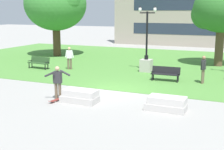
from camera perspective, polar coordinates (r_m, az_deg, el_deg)
name	(u,v)px	position (r m, az deg, el deg)	size (l,w,h in m)	color
ground_plane	(115,91)	(17.47, 0.59, -2.91)	(140.00, 140.00, 0.00)	gray
grass_lawn	(161,64)	(26.76, 9.01, 2.04)	(40.00, 20.00, 0.02)	#4C8438
concrete_block_center	(80,96)	(15.29, -5.87, -3.89)	(1.80, 0.90, 0.64)	#BCB7B2
concrete_block_left	(166,104)	(14.19, 9.90, -5.22)	(1.80, 0.90, 0.64)	#BCB7B2
person_skateboarder	(58,81)	(15.72, -9.91, -1.05)	(1.07, 0.77, 1.71)	brown
skateboard	(57,100)	(15.68, -10.11, -4.45)	(0.32, 1.04, 0.14)	maroon
park_bench_near_left	(39,62)	(24.74, -13.18, 2.35)	(1.84, 0.67, 0.90)	#284723
park_bench_near_right	(166,73)	(20.07, 9.78, 0.40)	(1.82, 0.59, 0.90)	black
lamp_post_left	(146,58)	(22.94, 6.30, 3.03)	(1.32, 0.80, 4.74)	#ADA89E
tree_near_right	(221,10)	(26.48, 19.32, 11.23)	(4.67, 4.45, 6.46)	brown
tree_far_left	(55,5)	(31.37, -10.39, 12.49)	(6.29, 5.99, 7.59)	#4C3823
person_bystander_near_lawn	(203,68)	(19.80, 16.36, 1.25)	(0.27, 0.63, 1.71)	brown
person_bystander_far_lawn	(69,57)	(23.88, -7.80, 3.31)	(0.70, 0.38, 1.71)	brown
building_facade_distant	(200,4)	(40.49, 15.79, 12.36)	(22.31, 1.03, 10.50)	gray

